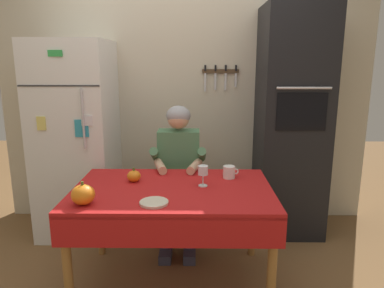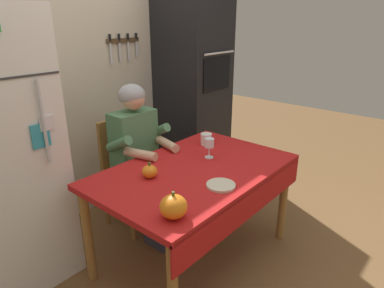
{
  "view_description": "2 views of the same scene",
  "coord_description": "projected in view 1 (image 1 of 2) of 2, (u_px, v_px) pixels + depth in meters",
  "views": [
    {
      "loc": [
        0.16,
        -2.29,
        1.6
      ],
      "look_at": [
        0.14,
        0.2,
        1.03
      ],
      "focal_mm": 33.45,
      "sensor_mm": 36.0,
      "label": 1
    },
    {
      "loc": [
        -1.63,
        -1.26,
        1.72
      ],
      "look_at": [
        0.06,
        0.17,
        0.89
      ],
      "focal_mm": 31.62,
      "sensor_mm": 36.0,
      "label": 2
    }
  ],
  "objects": [
    {
      "name": "pumpkin_large",
      "position": [
        83.0,
        195.0,
        2.22
      ],
      "size": [
        0.15,
        0.15,
        0.15
      ],
      "color": "orange",
      "rests_on": "dining_table"
    },
    {
      "name": "wall_oven",
      "position": [
        291.0,
        123.0,
        3.32
      ],
      "size": [
        0.6,
        0.64,
        2.1
      ],
      "color": "black",
      "rests_on": "ground"
    },
    {
      "name": "wine_glass",
      "position": [
        203.0,
        171.0,
        2.54
      ],
      "size": [
        0.07,
        0.07,
        0.15
      ],
      "color": "white",
      "rests_on": "dining_table"
    },
    {
      "name": "pumpkin_medium",
      "position": [
        134.0,
        176.0,
        2.65
      ],
      "size": [
        0.1,
        0.1,
        0.11
      ],
      "color": "orange",
      "rests_on": "dining_table"
    },
    {
      "name": "dining_table",
      "position": [
        173.0,
        200.0,
        2.52
      ],
      "size": [
        1.4,
        0.9,
        0.74
      ],
      "color": "#9E6B33",
      "rests_on": "ground"
    },
    {
      "name": "serving_tray",
      "position": [
        154.0,
        203.0,
        2.24
      ],
      "size": [
        0.18,
        0.18,
        0.02
      ],
      "primitive_type": "cylinder",
      "color": "beige",
      "rests_on": "dining_table"
    },
    {
      "name": "chair_behind_person",
      "position": [
        180.0,
        183.0,
        3.33
      ],
      "size": [
        0.4,
        0.4,
        0.93
      ],
      "color": "#9E6B33",
      "rests_on": "ground"
    },
    {
      "name": "refrigerator",
      "position": [
        77.0,
        140.0,
        3.34
      ],
      "size": [
        0.68,
        0.71,
        1.8
      ],
      "color": "white",
      "rests_on": "ground"
    },
    {
      "name": "coffee_mug",
      "position": [
        229.0,
        172.0,
        2.73
      ],
      "size": [
        0.12,
        0.09,
        0.09
      ],
      "color": "white",
      "rests_on": "dining_table"
    },
    {
      "name": "seated_person",
      "position": [
        178.0,
        165.0,
        3.09
      ],
      "size": [
        0.47,
        0.55,
        1.25
      ],
      "color": "#38384C",
      "rests_on": "ground"
    },
    {
      "name": "back_wall_assembly",
      "position": [
        185.0,
        93.0,
        3.62
      ],
      "size": [
        3.7,
        0.13,
        2.6
      ],
      "color": "beige",
      "rests_on": "ground"
    }
  ]
}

